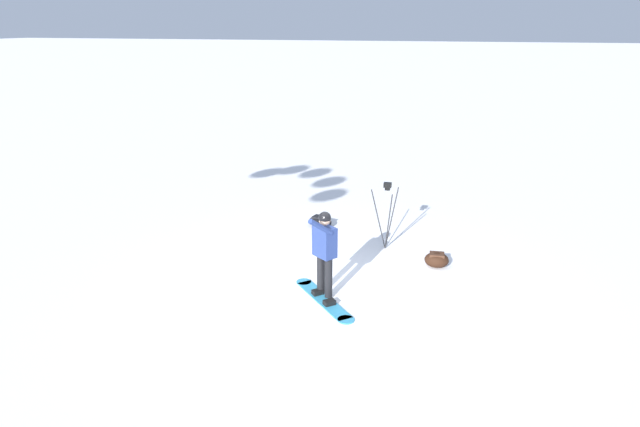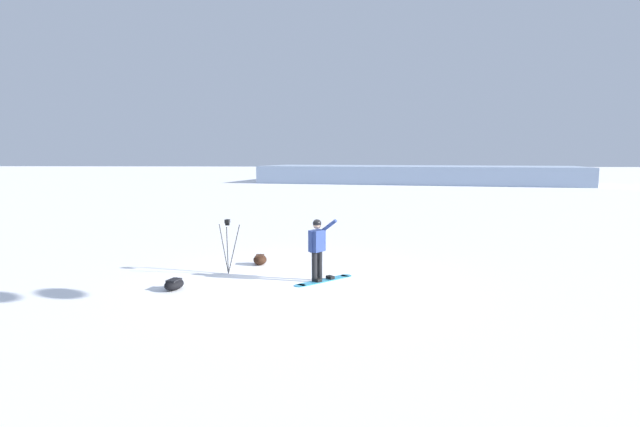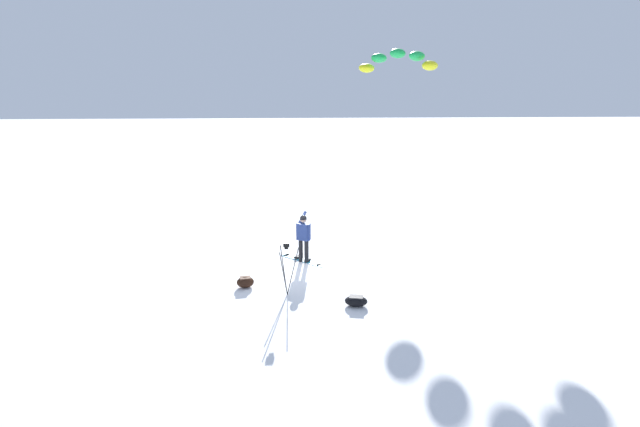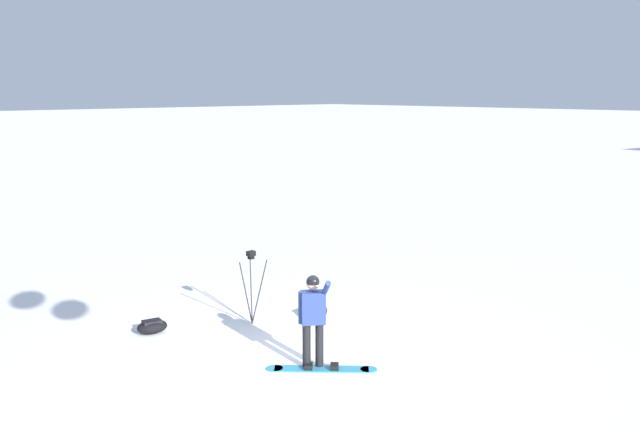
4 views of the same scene
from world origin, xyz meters
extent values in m
plane|color=white|center=(0.00, 0.00, 0.00)|extent=(300.00, 300.00, 0.00)
cylinder|color=black|center=(-0.60, 0.06, 0.39)|extent=(0.14, 0.14, 0.78)
cylinder|color=black|center=(-0.48, 0.24, 0.39)|extent=(0.14, 0.14, 0.78)
cube|color=navy|center=(-0.54, 0.15, 1.06)|extent=(0.44, 0.48, 0.55)
sphere|color=tan|center=(-0.54, 0.15, 1.47)|extent=(0.21, 0.21, 0.21)
sphere|color=black|center=(-0.54, 0.15, 1.50)|extent=(0.22, 0.22, 0.22)
cylinder|color=navy|center=(-0.84, 0.14, 1.44)|extent=(0.47, 0.36, 0.39)
cylinder|color=navy|center=(-0.41, 0.31, 1.06)|extent=(0.09, 0.09, 0.55)
cube|color=teal|center=(-0.72, 0.12, 0.01)|extent=(1.34, 1.32, 0.02)
cylinder|color=teal|center=(-1.28, -0.44, 0.01)|extent=(0.29, 0.29, 0.02)
cylinder|color=teal|center=(-0.15, 0.68, 0.01)|extent=(0.29, 0.29, 0.02)
cube|color=black|center=(-0.87, -0.03, 0.06)|extent=(0.24, 0.24, 0.08)
cube|color=black|center=(-0.56, 0.28, 0.06)|extent=(0.24, 0.24, 0.08)
ellipsoid|color=black|center=(1.30, -1.68, 0.15)|extent=(0.44, 0.53, 0.31)
cube|color=#402618|center=(1.30, -1.68, 0.26)|extent=(0.26, 0.32, 0.08)
cylinder|color=#262628|center=(1.92, -0.34, 0.67)|extent=(0.09, 0.36, 1.35)
cylinder|color=#262628|center=(1.80, -0.58, 0.67)|extent=(0.33, 0.19, 1.35)
cylinder|color=#262628|center=(2.09, -0.60, 0.67)|extent=(0.31, 0.22, 1.35)
cube|color=black|center=(1.95, -0.51, 1.37)|extent=(0.10, 0.10, 0.06)
cube|color=black|center=(1.95, -0.51, 1.45)|extent=(0.12, 0.16, 0.10)
ellipsoid|color=black|center=(2.84, 1.25, 0.13)|extent=(0.52, 0.67, 0.26)
cube|color=black|center=(2.84, 1.25, 0.22)|extent=(0.31, 0.40, 0.08)
camera|label=1|loc=(-9.08, -2.32, 4.68)|focal=30.64mm
camera|label=2|loc=(-1.48, 12.74, 3.20)|focal=28.03mm
camera|label=3|loc=(13.04, -0.91, 5.13)|focal=24.32mm
camera|label=4|loc=(-8.81, 7.92, 4.66)|focal=39.58mm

